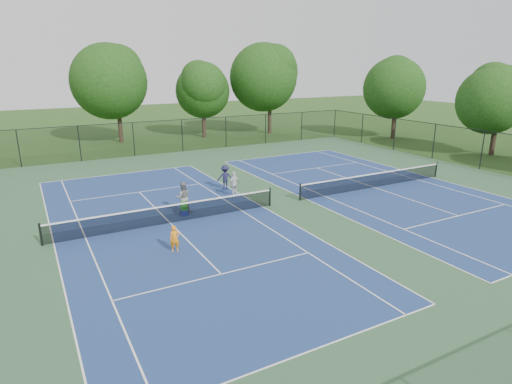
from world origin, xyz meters
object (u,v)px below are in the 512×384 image
tree_back_d (270,74)px  bystander_a (234,184)px  child_player (175,239)px  instructor (183,197)px  tree_back_c (203,87)px  ball_crate (184,213)px  ball_hopper (184,206)px  tree_side_e (397,85)px  tree_side_f (500,96)px  tree_back_b (116,78)px  bystander_b (225,177)px

tree_back_d → bystander_a: bearing=-125.2°
child_player → instructor: bearing=76.8°
tree_back_c → bystander_a: (-7.05, -22.35, -4.68)m
tree_back_c → ball_crate: (-10.95, -24.20, -5.33)m
bystander_a → ball_hopper: 4.33m
tree_side_e → ball_crate: 32.32m
instructor → ball_crate: 0.86m
tree_side_e → bystander_a: size_ratio=5.58×
tree_side_e → ball_crate: bearing=-155.5°
tree_back_d → child_player: size_ratio=8.73×
tree_side_f → child_player: size_ratio=6.83×
tree_side_e → bystander_a: 27.95m
tree_back_c → tree_side_f: (19.00, -22.00, -0.23)m
child_player → ball_hopper: (1.93, 4.28, -0.08)m
tree_back_c → tree_back_d: size_ratio=0.81×
instructor → tree_side_f: bearing=-164.6°
child_player → tree_back_b: bearing=92.8°
tree_side_f → bystander_a: 26.43m
tree_back_b → child_player: size_ratio=8.44×
tree_side_f → ball_hopper: 30.40m
bystander_b → ball_hopper: bystander_b is taller
child_player → bystander_b: (6.02, 7.87, 0.21)m
tree_side_e → instructor: tree_side_e is taller
tree_side_e → ball_hopper: (-28.95, -13.20, -5.29)m
tree_side_e → bystander_b: size_ratio=5.49×
bystander_b → tree_side_e: bearing=-141.2°
tree_back_b → tree_side_e: 29.56m
tree_side_e → ball_crate: tree_side_e is taller
bystander_a → bystander_b: bystander_b is taller
tree_side_f → bystander_b: bearing=176.9°
tree_back_b → instructor: bearing=-94.2°
child_player → bystander_b: size_ratio=0.73×
bystander_b → instructor: bearing=56.0°
tree_back_d → ball_crate: bearing=-129.3°
tree_back_c → bystander_b: size_ratio=5.19×
bystander_b → tree_back_b: bearing=-66.7°
tree_side_e → bystander_b: (-24.86, -9.60, -5.00)m
tree_back_d → bystander_a: tree_back_d is taller
tree_side_f → instructor: 30.20m
ball_hopper → child_player: bearing=-114.2°
ball_crate → tree_back_c: bearing=65.6°
tree_back_d → ball_crate: tree_back_d is taller
bystander_b → ball_crate: (-4.09, -3.59, -0.66)m
tree_back_c → ball_hopper: (-10.95, -24.20, -4.96)m
tree_side_f → ball_hopper: bearing=-175.8°
tree_back_c → bystander_a: 23.89m
tree_back_c → tree_side_f: size_ratio=1.03×
bystander_b → ball_hopper: size_ratio=3.71×
ball_hopper → tree_back_d: bearing=50.7°
tree_back_d → bystander_b: 25.32m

